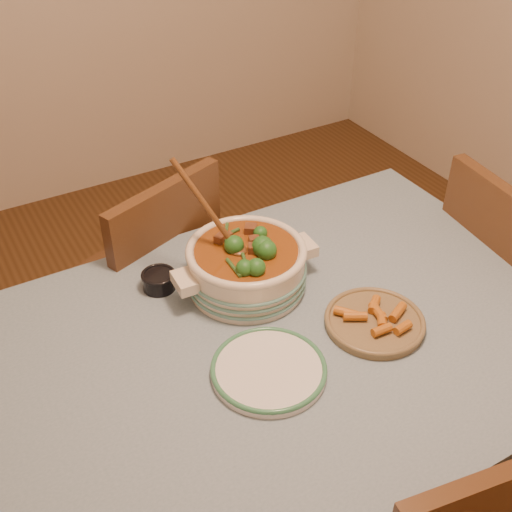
{
  "coord_description": "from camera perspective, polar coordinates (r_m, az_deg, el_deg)",
  "views": [
    {
      "loc": [
        -0.6,
        -0.99,
        1.89
      ],
      "look_at": [
        0.08,
        0.2,
        0.87
      ],
      "focal_mm": 45.0,
      "sensor_mm": 36.0,
      "label": 1
    }
  ],
  "objects": [
    {
      "name": "floor",
      "position": [
        2.21,
        0.8,
        -21.75
      ],
      "size": [
        4.5,
        4.5,
        0.0
      ],
      "primitive_type": "plane",
      "color": "#4A2D15",
      "rests_on": "ground"
    },
    {
      "name": "white_plate",
      "position": [
        1.53,
        1.14,
        -10.05
      ],
      "size": [
        0.35,
        0.35,
        0.02
      ],
      "rotation": [
        0.0,
        0.0,
        0.34
      ],
      "color": "white",
      "rests_on": "dining_table"
    },
    {
      "name": "chair_far",
      "position": [
        2.19,
        -9.43,
        -2.01
      ],
      "size": [
        0.56,
        0.56,
        0.93
      ],
      "rotation": [
        0.0,
        0.0,
        3.49
      ],
      "color": "#56361A",
      "rests_on": "floor"
    },
    {
      "name": "condiment_bowl",
      "position": [
        1.78,
        -8.64,
        -2.08
      ],
      "size": [
        0.11,
        0.11,
        0.05
      ],
      "rotation": [
        0.0,
        0.0,
        0.24
      ],
      "color": "black",
      "rests_on": "dining_table"
    },
    {
      "name": "dining_table",
      "position": [
        1.68,
        1.0,
        -9.86
      ],
      "size": [
        1.68,
        1.08,
        0.76
      ],
      "color": "brown",
      "rests_on": "floor"
    },
    {
      "name": "stew_casserole",
      "position": [
        1.73,
        -0.88,
        -0.63
      ],
      "size": [
        0.41,
        0.33,
        0.39
      ],
      "rotation": [
        0.0,
        0.0,
        -0.06
      ],
      "color": "beige",
      "rests_on": "dining_table"
    },
    {
      "name": "chair_right",
      "position": [
        2.26,
        21.32,
        -2.82
      ],
      "size": [
        0.5,
        0.5,
        0.95
      ],
      "rotation": [
        0.0,
        0.0,
        1.45
      ],
      "color": "#56361A",
      "rests_on": "floor"
    },
    {
      "name": "fried_plate",
      "position": [
        1.68,
        10.51,
        -5.64
      ],
      "size": [
        0.27,
        0.27,
        0.04
      ],
      "rotation": [
        0.0,
        0.0,
        0.09
      ],
      "color": "olive",
      "rests_on": "dining_table"
    }
  ]
}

